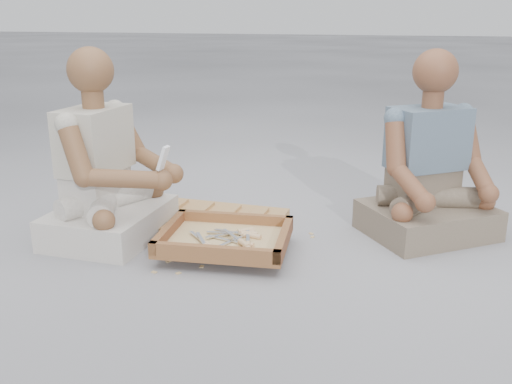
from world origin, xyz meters
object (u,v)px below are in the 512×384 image
(carved_panel, at_px, (211,221))
(craftsman, at_px, (106,176))
(tool_tray, at_px, (225,239))
(companion, at_px, (429,175))

(carved_panel, bearing_deg, craftsman, -143.05)
(carved_panel, relative_size, tool_tray, 1.15)
(carved_panel, xyz_separation_m, companion, (0.98, 0.22, 0.26))
(craftsman, bearing_deg, companion, 108.91)
(carved_panel, bearing_deg, companion, 12.49)
(tool_tray, distance_m, companion, 0.97)
(carved_panel, relative_size, companion, 0.80)
(carved_panel, distance_m, tool_tray, 0.36)
(carved_panel, distance_m, companion, 1.04)
(tool_tray, bearing_deg, carved_panel, 122.63)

